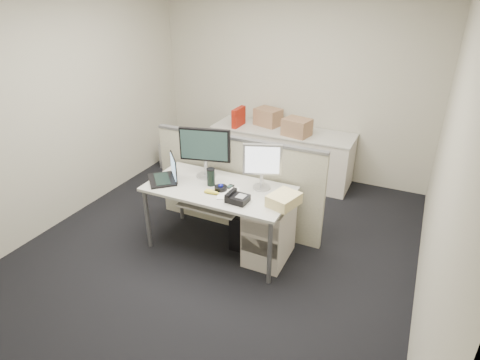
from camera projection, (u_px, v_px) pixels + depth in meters
The scene contains 28 objects.
floor at pixel (220, 247), 4.43m from camera, with size 4.00×4.50×0.01m, color black.
wall_back at pixel (292, 82), 5.66m from camera, with size 4.00×0.02×2.70m, color #BBB7A2.
wall_front at pixel (6, 265), 2.01m from camera, with size 4.00×0.02×2.70m, color #BBB7A2.
wall_left at pixel (63, 106), 4.59m from camera, with size 0.02×4.50×2.70m, color #BBB7A2.
wall_right at pixel (448, 167), 3.07m from camera, with size 0.02×4.50×2.70m, color #BBB7A2.
desk at pixel (219, 193), 4.14m from camera, with size 1.50×0.75×0.73m.
keyboard_tray at pixel (211, 205), 4.01m from camera, with size 0.62×0.32×0.02m, color silver.
drawer_pedestal at pixel (269, 231), 4.12m from camera, with size 0.40×0.55×0.65m, color beige.
cubicle_partition at pixel (238, 185), 4.55m from camera, with size 2.00×0.06×1.10m, color beige.
back_counter at pixel (281, 155), 5.84m from camera, with size 2.00×0.60×0.72m, color beige.
monitor_main at pixel (205, 153), 4.23m from camera, with size 0.55×0.21×0.55m, color black.
monitor_small at pixel (262, 167), 3.99m from camera, with size 0.39×0.19×0.47m, color #B7B7BC.
laptop at pixel (161, 169), 4.19m from camera, with size 0.36×0.27×0.27m, color black.
trackball at pixel (221, 189), 4.04m from camera, with size 0.13×0.13×0.05m, color black.
desk_phone at pixel (238, 199), 3.83m from camera, with size 0.20×0.17×0.06m, color black.
paper_stack at pixel (228, 193), 3.98m from camera, with size 0.20×0.26×0.01m, color white.
sticky_pad at pixel (209, 191), 4.03m from camera, with size 0.08×0.08×0.01m, color gold.
travel_mug at pixel (211, 177), 4.12m from camera, with size 0.08×0.08×0.17m, color black.
banana at pixel (212, 192), 3.98m from camera, with size 0.17×0.04×0.04m, color yellow.
cellphone at pixel (230, 187), 4.11m from camera, with size 0.05×0.10×0.01m, color black.
manila_folders at pixel (284, 200), 3.77m from camera, with size 0.23×0.29×0.11m, color #F2E197.
keyboard at pixel (217, 202), 4.01m from camera, with size 0.46×0.16×0.03m, color black.
pc_tower_desk at pixel (244, 226), 4.43m from camera, with size 0.17×0.44×0.41m, color black.
pc_tower_spare_dark at pixel (209, 154), 6.30m from camera, with size 0.16×0.41×0.38m, color black.
pc_tower_spare_silver at pixel (173, 153), 6.31m from camera, with size 0.17×0.42×0.39m, color #B7B7BC.
cardboard_box_left at pixel (268, 118), 5.82m from camera, with size 0.35×0.27×0.27m, color #A06C4F.
cardboard_box_right at pixel (297, 128), 5.43m from camera, with size 0.35×0.27×0.25m, color #A06C4F.
red_binder at pixel (239, 118), 5.78m from camera, with size 0.07×0.31×0.29m, color #9C1B0D.
Camera 1 is at (1.75, -3.21, 2.62)m, focal length 30.00 mm.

